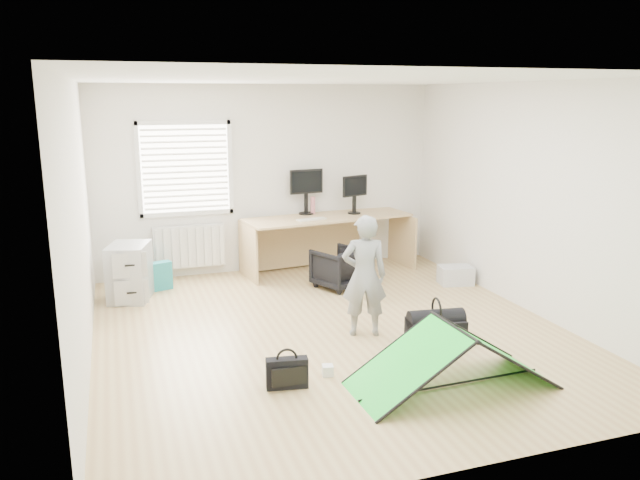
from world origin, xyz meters
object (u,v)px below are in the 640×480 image
object	(u,v)px
filing_cabinet	(130,272)
duffel_bag	(436,331)
storage_crate	(456,275)
laptop_bag	(287,373)
office_chair	(339,268)
desk	(328,244)
thermos	(313,205)
kite	(453,357)
monitor_left	(306,198)
monitor_right	(354,200)
person	(364,276)

from	to	relation	value
filing_cabinet	duffel_bag	distance (m)	3.91
storage_crate	laptop_bag	bearing A→B (deg)	-143.05
office_chair	duffel_bag	world-z (taller)	office_chair
desk	thermos	bearing A→B (deg)	114.13
kite	laptop_bag	bearing A→B (deg)	161.23
duffel_bag	laptop_bag	bearing A→B (deg)	-156.08
office_chair	kite	xyz separation A→B (m)	(-0.07, -3.10, 0.01)
monitor_left	thermos	distance (m)	0.15
filing_cabinet	kite	world-z (taller)	filing_cabinet
monitor_right	duffel_bag	size ratio (longest dim) A/B	0.74
kite	person	bearing A→B (deg)	99.42
desk	filing_cabinet	distance (m)	2.85
kite	laptop_bag	world-z (taller)	kite
filing_cabinet	monitor_left	world-z (taller)	monitor_left
desk	office_chair	world-z (taller)	desk
desk	monitor_right	xyz separation A→B (m)	(0.43, 0.08, 0.62)
kite	laptop_bag	distance (m)	1.48
office_chair	storage_crate	bearing A→B (deg)	142.16
thermos	kite	bearing A→B (deg)	-90.58
thermos	duffel_bag	xyz separation A→B (m)	(0.31, -3.21, -0.83)
monitor_right	monitor_left	bearing A→B (deg)	144.90
monitor_right	storage_crate	distance (m)	1.85
filing_cabinet	person	world-z (taller)	person
desk	duffel_bag	distance (m)	2.97
thermos	office_chair	xyz separation A→B (m)	(0.02, -1.05, -0.68)
monitor_left	kite	world-z (taller)	monitor_left
duffel_bag	office_chair	bearing A→B (deg)	105.50
monitor_right	office_chair	world-z (taller)	monitor_right
monitor_right	person	world-z (taller)	person
person	storage_crate	bearing A→B (deg)	-129.22
monitor_right	laptop_bag	xyz separation A→B (m)	(-2.03, -3.54, -0.90)
person	duffel_bag	distance (m)	0.94
monitor_right	kite	size ratio (longest dim) A/B	0.24
laptop_bag	filing_cabinet	bearing A→B (deg)	121.03
monitor_right	thermos	xyz separation A→B (m)	(-0.59, 0.18, -0.08)
filing_cabinet	kite	xyz separation A→B (m)	(2.62, -3.47, -0.08)
thermos	duffel_bag	bearing A→B (deg)	-84.40
filing_cabinet	thermos	xyz separation A→B (m)	(2.66, 0.69, 0.60)
monitor_right	thermos	bearing A→B (deg)	143.92
duffel_bag	desk	bearing A→B (deg)	100.97
monitor_left	thermos	bearing A→B (deg)	-16.90
laptop_bag	duffel_bag	world-z (taller)	laptop_bag
desk	monitor_right	bearing A→B (deg)	3.23
thermos	person	world-z (taller)	person
monitor_left	monitor_right	size ratio (longest dim) A/B	1.16
thermos	kite	world-z (taller)	thermos
duffel_bag	monitor_left	bearing A→B (deg)	105.16
desk	office_chair	bearing A→B (deg)	-106.01
monitor_right	kite	bearing A→B (deg)	-118.13
filing_cabinet	monitor_left	distance (m)	2.75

